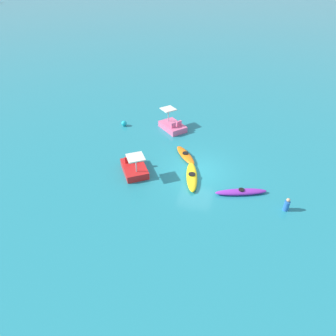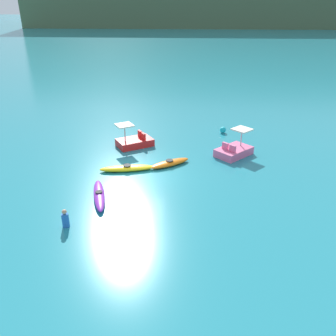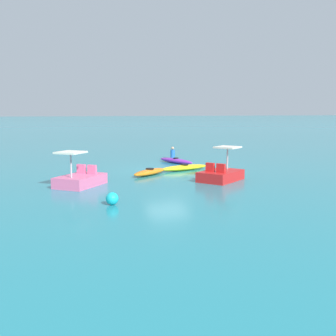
% 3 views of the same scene
% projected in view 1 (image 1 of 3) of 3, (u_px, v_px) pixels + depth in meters
% --- Properties ---
extents(ground_plane, '(600.00, 600.00, 0.00)m').
position_uv_depth(ground_plane, '(197.00, 170.00, 20.08)').
color(ground_plane, teal).
extents(kayak_yellow, '(3.37, 1.37, 0.37)m').
position_uv_depth(kayak_yellow, '(192.00, 176.00, 19.25)').
color(kayak_yellow, yellow).
rests_on(kayak_yellow, ground_plane).
extents(kayak_purple, '(1.51, 3.31, 0.37)m').
position_uv_depth(kayak_purple, '(241.00, 192.00, 17.93)').
color(kayak_purple, purple).
rests_on(kayak_purple, ground_plane).
extents(kayak_orange, '(2.64, 2.15, 0.37)m').
position_uv_depth(kayak_orange, '(185.00, 155.00, 21.39)').
color(kayak_orange, orange).
rests_on(kayak_orange, ground_plane).
extents(pedal_boat_pink, '(2.74, 2.77, 1.68)m').
position_uv_depth(pedal_boat_pink, '(172.00, 126.00, 24.94)').
color(pedal_boat_pink, pink).
rests_on(pedal_boat_pink, ground_plane).
extents(pedal_boat_red, '(2.83, 2.56, 1.68)m').
position_uv_depth(pedal_boat_red, '(134.00, 168.00, 19.75)').
color(pedal_boat_red, red).
rests_on(pedal_boat_red, ground_plane).
extents(buoy_cyan, '(0.48, 0.48, 0.48)m').
position_uv_depth(buoy_cyan, '(124.00, 123.00, 25.49)').
color(buoy_cyan, '#19B7C6').
rests_on(buoy_cyan, ground_plane).
extents(person_near_shore, '(0.42, 0.42, 0.88)m').
position_uv_depth(person_near_shore, '(287.00, 205.00, 16.63)').
color(person_near_shore, blue).
rests_on(person_near_shore, ground_plane).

